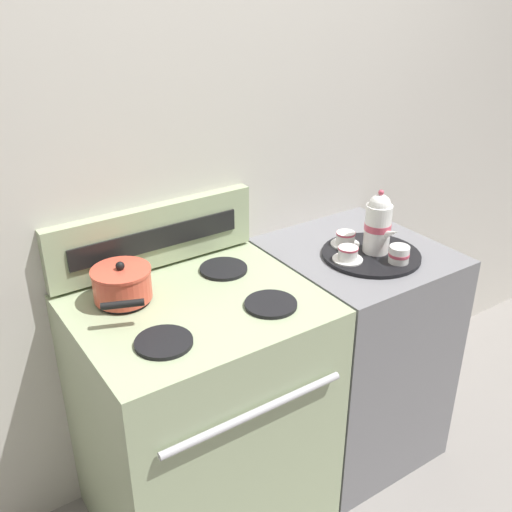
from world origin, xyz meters
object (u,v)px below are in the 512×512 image
at_px(teacup_right, 348,254).
at_px(saucepan, 122,284).
at_px(creamer_jug, 399,254).
at_px(stove, 203,415).
at_px(serving_tray, 371,255).
at_px(teacup_left, 345,239).
at_px(teapot, 378,223).

bearing_deg(teacup_right, saucepan, 165.35).
bearing_deg(creamer_jug, stove, 166.63).
relative_size(serving_tray, creamer_jug, 4.86).
height_order(stove, creamer_jug, creamer_jug).
xyz_separation_m(teacup_left, creamer_jug, (0.06, -0.21, 0.01)).
distance_m(stove, serving_tray, 0.83).
bearing_deg(serving_tray, teacup_right, 177.74).
bearing_deg(stove, teacup_right, -5.84).
xyz_separation_m(teapot, creamer_jug, (0.00, -0.11, -0.08)).
distance_m(saucepan, teapot, 0.92).
bearing_deg(teacup_left, teapot, -61.57).
distance_m(saucepan, teacup_left, 0.84).
distance_m(teacup_left, teacup_right, 0.13).
bearing_deg(creamer_jug, teapot, 92.63).
bearing_deg(saucepan, teacup_right, -14.65).
bearing_deg(stove, serving_tray, -5.27).
relative_size(saucepan, teacup_right, 2.50).
bearing_deg(teacup_right, teapot, -1.51).
xyz_separation_m(saucepan, teacup_right, (0.76, -0.20, -0.02)).
bearing_deg(stove, teapot, -5.03).
distance_m(saucepan, creamer_jug, 0.95).
relative_size(serving_tray, teacup_left, 3.31).
relative_size(stove, saucepan, 3.42).
xyz_separation_m(stove, teapot, (0.71, -0.06, 0.58)).
bearing_deg(stove, creamer_jug, -13.37).
relative_size(stove, teacup_left, 8.54).
bearing_deg(saucepan, creamer_jug, -19.01).
distance_m(stove, teacup_right, 0.76).
relative_size(saucepan, teacup_left, 2.50).
relative_size(saucepan, teapot, 1.14).
height_order(teacup_left, teacup_right, same).
bearing_deg(teapot, stove, 174.97).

